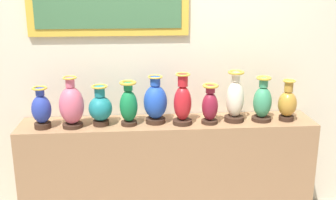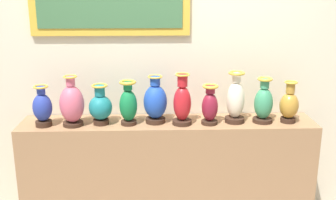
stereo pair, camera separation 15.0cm
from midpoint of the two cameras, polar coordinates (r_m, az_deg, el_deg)
The scene contains 12 objects.
display_shelf at distance 3.49m, azimuth 1.26°, elevation -10.03°, with size 2.38×0.40×0.90m, color #99704C.
back_wall at distance 3.43m, azimuth 0.93°, elevation 7.57°, with size 3.86×0.14×2.93m.
vase_cobalt at distance 3.29m, azimuth -15.88°, elevation -1.07°, with size 0.15×0.15×0.33m.
vase_rose at distance 3.24m, azimuth -11.98°, elevation -0.59°, with size 0.19×0.19×0.40m.
vase_teal at distance 3.24m, azimuth -8.10°, elevation -0.95°, with size 0.18×0.18×0.32m.
vase_emerald at distance 3.21m, azimuth -4.23°, elevation -0.62°, with size 0.14×0.14×0.35m.
vase_sapphire at distance 3.24m, azimuth -0.46°, elevation -0.31°, with size 0.19×0.19×0.38m.
vase_crimson at distance 3.21m, azimuth 3.34°, elevation -0.41°, with size 0.16×0.16×0.41m.
vase_burgundy at distance 3.24m, azimuth 7.19°, elevation -0.83°, with size 0.13×0.13×0.32m.
vase_ivory at distance 3.31m, azimuth 10.68°, elevation -0.06°, with size 0.16×0.16×0.42m.
vase_jade at distance 3.36m, azimuth 14.44°, elevation -0.43°, with size 0.16×0.16×0.37m.
vase_ochre at distance 3.42m, azimuth 17.76°, elevation -0.66°, with size 0.15×0.15×0.34m.
Camera 2 is at (-0.11, -3.13, 1.98)m, focal length 43.67 mm.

